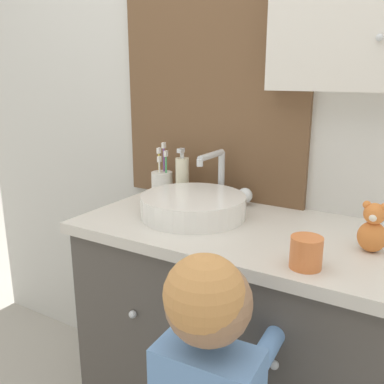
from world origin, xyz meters
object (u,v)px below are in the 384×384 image
(toothbrush_holder, at_px, (162,182))
(soap_dispenser, at_px, (182,177))
(sink_basin, at_px, (195,204))
(teddy_bear, at_px, (373,228))
(drinking_cup, at_px, (306,252))

(toothbrush_holder, xyz_separation_m, soap_dispenser, (0.09, 0.00, 0.03))
(sink_basin, distance_m, teddy_bear, 0.55)
(soap_dispenser, height_order, teddy_bear, soap_dispenser)
(sink_basin, height_order, drinking_cup, sink_basin)
(sink_basin, bearing_deg, soap_dispenser, 132.87)
(soap_dispenser, relative_size, drinking_cup, 2.42)
(soap_dispenser, distance_m, drinking_cup, 0.69)
(sink_basin, relative_size, drinking_cup, 5.07)
(soap_dispenser, height_order, drinking_cup, soap_dispenser)
(sink_basin, xyz_separation_m, toothbrush_holder, (-0.25, 0.16, 0.01))
(teddy_bear, bearing_deg, sink_basin, 178.70)
(drinking_cup, bearing_deg, sink_basin, 155.25)
(teddy_bear, bearing_deg, drinking_cup, -122.46)
(toothbrush_holder, xyz_separation_m, drinking_cup, (0.68, -0.36, -0.01))
(toothbrush_holder, bearing_deg, drinking_cup, -28.11)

